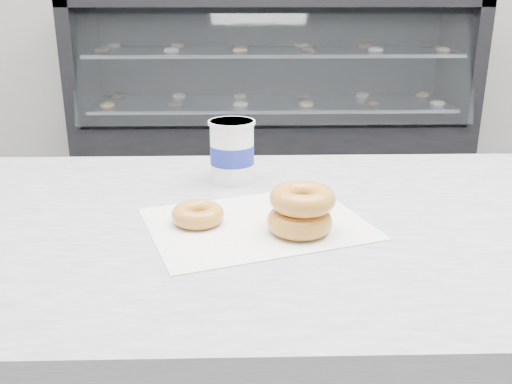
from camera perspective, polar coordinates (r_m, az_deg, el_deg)
display_case at (r=3.68m, az=1.59°, el=7.52°), size 2.40×0.74×1.25m
wax_paper at (r=0.92m, az=0.11°, el=-3.18°), size 0.41×0.36×0.00m
donut_single at (r=0.92m, az=-5.84°, el=-2.24°), size 0.11×0.11×0.03m
donut_stack at (r=0.88m, az=4.53°, el=-1.80°), size 0.11×0.11×0.07m
coffee_cup at (r=1.11m, az=-2.41°, el=4.14°), size 0.11×0.11×0.12m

